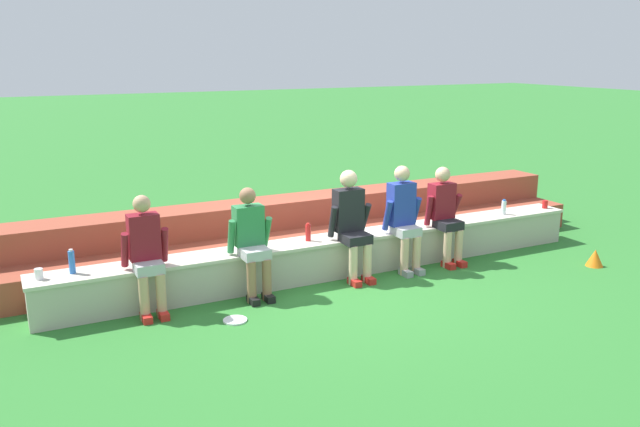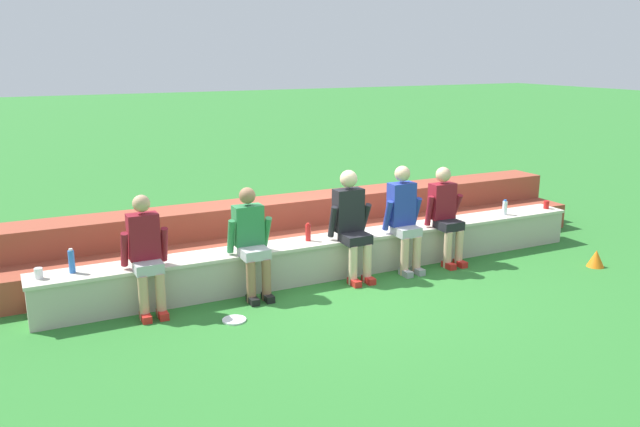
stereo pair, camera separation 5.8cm
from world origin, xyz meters
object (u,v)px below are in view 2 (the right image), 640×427
water_bottle_mid_left (72,261)px  person_far_right (446,213)px  sports_cone (596,258)px  frisbee (234,320)px  person_far_left (146,252)px  person_right_of_center (404,216)px  plastic_cup_middle (546,205)px  plastic_cup_right_end (39,273)px  person_left_of_center (251,240)px  water_bottle_center_gap (505,208)px  person_center (352,221)px  water_bottle_near_right (308,232)px

water_bottle_mid_left → person_far_right: bearing=-3.1°
sports_cone → frisbee: bearing=175.0°
person_far_left → sports_cone: person_far_left is taller
person_right_of_center → sports_cone: 2.75m
plastic_cup_middle → plastic_cup_right_end: bearing=179.7°
plastic_cup_right_end → plastic_cup_middle: size_ratio=0.97×
person_far_right → plastic_cup_middle: person_far_right is taller
person_far_left → water_bottle_mid_left: (-0.76, 0.25, -0.07)m
plastic_cup_right_end → plastic_cup_middle: (7.26, -0.03, 0.00)m
person_left_of_center → person_right_of_center: bearing=-0.5°
plastic_cup_right_end → water_bottle_mid_left: bearing=7.1°
person_right_of_center → plastic_cup_right_end: 4.50m
water_bottle_center_gap → plastic_cup_middle: size_ratio=1.85×
person_right_of_center → water_bottle_mid_left: bearing=176.0°
water_bottle_mid_left → person_far_left: bearing=-18.5°
person_center → plastic_cup_middle: 3.55m
frisbee → water_bottle_mid_left: bearing=149.4°
person_left_of_center → plastic_cup_middle: (4.92, 0.19, -0.13)m
person_far_right → sports_cone: 2.15m
person_far_left → person_far_right: 4.09m
person_right_of_center → plastic_cup_right_end: size_ratio=11.89×
person_far_right → water_bottle_mid_left: 4.85m
plastic_cup_right_end → frisbee: bearing=-24.8°
person_far_right → water_bottle_center_gap: bearing=8.4°
person_center → person_right_of_center: size_ratio=1.00×
person_left_of_center → water_bottle_mid_left: person_left_of_center is taller
person_left_of_center → frisbee: person_left_of_center is taller
person_left_of_center → person_center: 1.38m
person_right_of_center → sports_cone: (2.45, -1.07, -0.64)m
plastic_cup_right_end → person_left_of_center: bearing=-5.5°
water_bottle_center_gap → water_bottle_near_right: water_bottle_near_right is taller
person_far_right → sports_cone: person_far_right is taller
water_bottle_center_gap → sports_cone: bearing=-67.6°
person_right_of_center → water_bottle_mid_left: size_ratio=5.12×
person_center → person_right_of_center: 0.78m
person_center → water_bottle_mid_left: 3.38m
person_far_left → plastic_cup_middle: (6.16, 0.18, -0.14)m
person_left_of_center → person_right_of_center: 2.15m
person_far_right → water_bottle_mid_left: (-4.85, 0.26, -0.07)m
water_bottle_center_gap → frisbee: bearing=-169.7°
person_left_of_center → person_far_left: bearing=179.3°
person_far_left → water_bottle_near_right: (2.10, 0.23, -0.10)m
frisbee → water_bottle_center_gap: bearing=10.3°
water_bottle_near_right → plastic_cup_right_end: 3.20m
person_center → plastic_cup_right_end: size_ratio=11.85×
person_far_left → person_right_of_center: size_ratio=0.95×
person_center → water_bottle_mid_left: size_ratio=5.11×
sports_cone → water_bottle_center_gap: bearing=112.4°
sports_cone → person_far_left: bearing=169.3°
person_far_left → person_far_right: bearing=-0.1°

